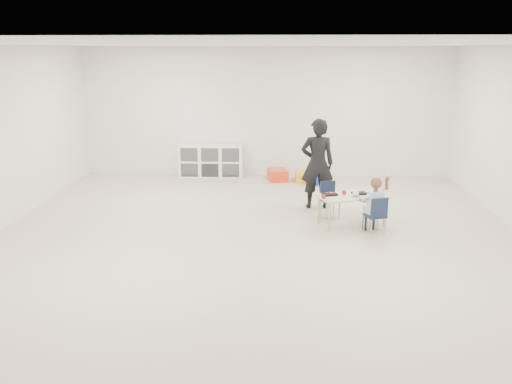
# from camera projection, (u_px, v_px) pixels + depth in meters

# --- Properties ---
(room) EXTENTS (9.00, 9.02, 2.80)m
(room) POSITION_uv_depth(u_px,v_px,m) (255.00, 149.00, 7.45)
(room) COLOR beige
(room) RESTS_ON ground
(table) EXTENTS (1.19, 0.86, 0.49)m
(table) POSITION_uv_depth(u_px,v_px,m) (351.00, 210.00, 8.64)
(table) COLOR beige
(table) RESTS_ON ground
(chair_near) EXTENTS (0.36, 0.35, 0.59)m
(chair_near) POSITION_uv_depth(u_px,v_px,m) (375.00, 215.00, 8.21)
(chair_near) COLOR #101B32
(chair_near) RESTS_ON ground
(chair_far) EXTENTS (0.36, 0.35, 0.59)m
(chair_far) POSITION_uv_depth(u_px,v_px,m) (330.00, 200.00, 9.04)
(chair_far) COLOR #101B32
(chair_far) RESTS_ON ground
(child) EXTENTS (0.50, 0.50, 0.93)m
(child) POSITION_uv_depth(u_px,v_px,m) (376.00, 204.00, 8.17)
(child) COLOR #BCD6FF
(child) RESTS_ON chair_near
(lunch_tray_near) EXTENTS (0.26, 0.22, 0.03)m
(lunch_tray_near) POSITION_uv_depth(u_px,v_px,m) (359.00, 193.00, 8.63)
(lunch_tray_near) COLOR black
(lunch_tray_near) RESTS_ON table
(lunch_tray_far) EXTENTS (0.26, 0.22, 0.03)m
(lunch_tray_far) POSITION_uv_depth(u_px,v_px,m) (330.00, 194.00, 8.57)
(lunch_tray_far) COLOR black
(lunch_tray_far) RESTS_ON table
(milk_carton) EXTENTS (0.09, 0.09, 0.10)m
(milk_carton) POSITION_uv_depth(u_px,v_px,m) (356.00, 194.00, 8.43)
(milk_carton) COLOR white
(milk_carton) RESTS_ON table
(bread_roll) EXTENTS (0.09, 0.09, 0.07)m
(bread_roll) POSITION_uv_depth(u_px,v_px,m) (372.00, 193.00, 8.55)
(bread_roll) COLOR tan
(bread_roll) RESTS_ON table
(apple_near) EXTENTS (0.07, 0.07, 0.07)m
(apple_near) POSITION_uv_depth(u_px,v_px,m) (344.00, 192.00, 8.60)
(apple_near) COLOR maroon
(apple_near) RESTS_ON table
(apple_far) EXTENTS (0.07, 0.07, 0.07)m
(apple_far) POSITION_uv_depth(u_px,v_px,m) (324.00, 197.00, 8.36)
(apple_far) COLOR maroon
(apple_far) RESTS_ON table
(cubby_shelf) EXTENTS (1.40, 0.40, 0.70)m
(cubby_shelf) POSITION_uv_depth(u_px,v_px,m) (211.00, 161.00, 11.91)
(cubby_shelf) COLOR white
(cubby_shelf) RESTS_ON ground
(adult) EXTENTS (0.61, 0.42, 1.59)m
(adult) POSITION_uv_depth(u_px,v_px,m) (317.00, 164.00, 9.45)
(adult) COLOR black
(adult) RESTS_ON ground
(bin_red) EXTENTS (0.48, 0.56, 0.24)m
(bin_red) POSITION_uv_depth(u_px,v_px,m) (278.00, 175.00, 11.61)
(bin_red) COLOR red
(bin_red) RESTS_ON ground
(bin_yellow) EXTENTS (0.37, 0.46, 0.21)m
(bin_yellow) POSITION_uv_depth(u_px,v_px,m) (303.00, 177.00, 11.50)
(bin_yellow) COLOR gold
(bin_yellow) RESTS_ON ground
(bin_blue) EXTENTS (0.37, 0.45, 0.21)m
(bin_blue) POSITION_uv_depth(u_px,v_px,m) (314.00, 179.00, 11.33)
(bin_blue) COLOR #1629A6
(bin_blue) RESTS_ON ground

